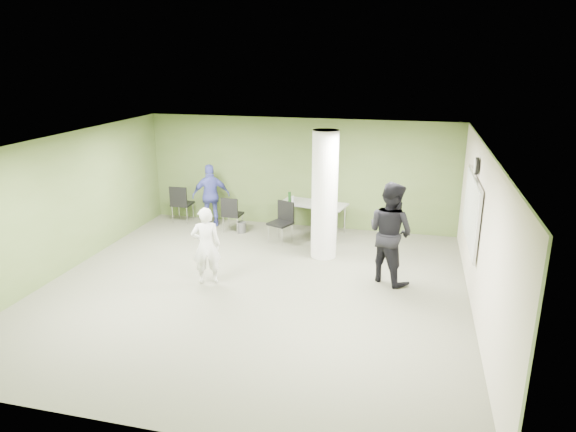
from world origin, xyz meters
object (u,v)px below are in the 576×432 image
(chair_back_left, at_px, (181,201))
(man_black, at_px, (390,233))
(man_blue, at_px, (211,196))
(folding_table, at_px, (313,205))
(woman_white, at_px, (206,246))

(chair_back_left, relative_size, man_black, 0.50)
(chair_back_left, bearing_deg, man_blue, 174.42)
(folding_table, xyz_separation_m, man_blue, (-2.65, -0.10, 0.09))
(folding_table, height_order, woman_white, woman_white)
(man_black, relative_size, man_blue, 1.23)
(chair_back_left, relative_size, man_blue, 0.61)
(woman_white, relative_size, man_blue, 0.94)
(man_black, bearing_deg, folding_table, -15.20)
(folding_table, relative_size, man_blue, 1.07)
(folding_table, height_order, chair_back_left, folding_table)
(chair_back_left, distance_m, man_black, 6.10)
(folding_table, bearing_deg, woman_white, -100.71)
(folding_table, bearing_deg, man_black, -39.11)
(folding_table, xyz_separation_m, chair_back_left, (-3.55, -0.03, -0.14))
(chair_back_left, xyz_separation_m, man_black, (5.57, -2.45, 0.42))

